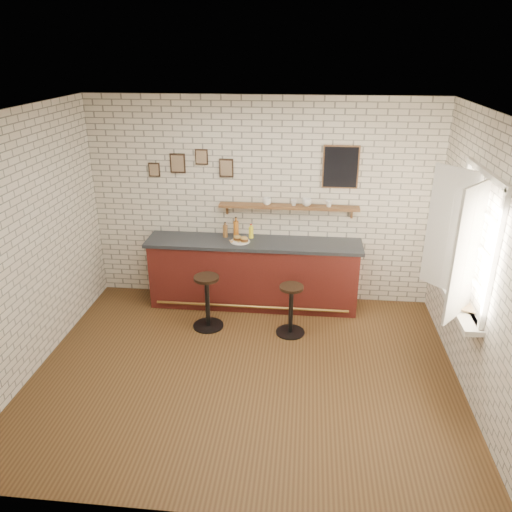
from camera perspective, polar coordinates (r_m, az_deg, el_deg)
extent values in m
plane|color=brown|center=(6.14, -1.23, -13.03)|extent=(5.00, 5.00, 0.00)
cube|color=#5A1C18|center=(7.36, -0.28, -2.16)|extent=(3.00, 0.58, 0.96)
cube|color=#2D333A|center=(7.16, -0.29, 1.51)|extent=(3.10, 0.62, 0.05)
cylinder|color=olive|center=(7.24, -0.55, -5.81)|extent=(2.79, 0.04, 0.04)
cylinder|color=white|center=(7.13, -1.82, 1.68)|extent=(0.28, 0.28, 0.01)
cylinder|color=gold|center=(7.15, -1.31, 1.79)|extent=(0.05, 0.05, 0.00)
cylinder|color=gold|center=(7.12, -1.54, 1.71)|extent=(0.05, 0.05, 0.00)
cylinder|color=gold|center=(7.21, -2.53, 1.98)|extent=(0.06, 0.06, 0.00)
cylinder|color=gold|center=(7.16, -1.44, 1.83)|extent=(0.06, 0.06, 0.00)
cylinder|color=gold|center=(7.11, -2.78, 1.65)|extent=(0.06, 0.06, 0.00)
cylinder|color=gold|center=(7.13, -1.41, 1.74)|extent=(0.04, 0.04, 0.00)
cylinder|color=gold|center=(7.08, -1.98, 1.59)|extent=(0.05, 0.05, 0.00)
cylinder|color=gold|center=(7.08, -2.82, 1.56)|extent=(0.04, 0.04, 0.00)
cylinder|color=gold|center=(7.15, -2.98, 1.79)|extent=(0.05, 0.05, 0.00)
cylinder|color=gold|center=(7.08, -1.53, 1.59)|extent=(0.06, 0.06, 0.00)
cylinder|color=gold|center=(7.17, -2.58, 1.84)|extent=(0.04, 0.04, 0.00)
cylinder|color=gold|center=(7.10, -1.60, 1.65)|extent=(0.05, 0.05, 0.00)
cylinder|color=gold|center=(7.15, -1.39, 1.79)|extent=(0.05, 0.05, 0.00)
cylinder|color=gold|center=(7.12, -1.58, 1.72)|extent=(0.05, 0.05, 0.00)
cylinder|color=brown|center=(7.30, -3.53, 2.85)|extent=(0.07, 0.07, 0.18)
cylinder|color=brown|center=(7.26, -3.55, 3.65)|extent=(0.02, 0.02, 0.04)
cylinder|color=black|center=(7.25, -3.56, 3.84)|extent=(0.03, 0.03, 0.01)
cylinder|color=white|center=(7.27, -2.33, 2.89)|extent=(0.07, 0.07, 0.20)
cylinder|color=white|center=(7.23, -2.34, 3.80)|extent=(0.02, 0.02, 0.04)
cylinder|color=black|center=(7.22, -2.35, 4.02)|extent=(0.03, 0.03, 0.01)
cylinder|color=#B0601C|center=(7.26, -2.29, 3.06)|extent=(0.08, 0.08, 0.24)
cylinder|color=#B0601C|center=(7.21, -2.31, 4.18)|extent=(0.03, 0.03, 0.06)
cylinder|color=black|center=(7.20, -2.32, 4.43)|extent=(0.03, 0.03, 0.01)
cylinder|color=yellow|center=(7.25, -0.57, 2.71)|extent=(0.07, 0.07, 0.17)
cylinder|color=yellow|center=(7.22, -0.57, 3.45)|extent=(0.03, 0.03, 0.03)
cylinder|color=maroon|center=(7.21, -0.57, 3.62)|extent=(0.03, 0.03, 0.01)
cylinder|color=black|center=(7.03, -5.46, -7.91)|extent=(0.42, 0.42, 0.02)
cylinder|color=black|center=(6.85, -5.57, -5.32)|extent=(0.06, 0.06, 0.70)
cylinder|color=black|center=(6.68, -5.69, -2.52)|extent=(0.36, 0.36, 0.04)
cylinder|color=black|center=(6.87, 3.93, -8.66)|extent=(0.39, 0.39, 0.02)
cylinder|color=black|center=(6.70, 4.01, -6.23)|extent=(0.06, 0.06, 0.65)
cylinder|color=black|center=(6.54, 4.09, -3.60)|extent=(0.33, 0.33, 0.04)
cube|color=brown|center=(7.15, 3.76, 5.63)|extent=(2.00, 0.18, 0.04)
cube|color=brown|center=(7.32, -3.32, 5.42)|extent=(0.03, 0.04, 0.16)
cube|color=brown|center=(7.27, 10.90, 4.89)|extent=(0.03, 0.04, 0.16)
imported|color=white|center=(7.15, 1.27, 6.26)|extent=(0.15, 0.15, 0.10)
imported|color=white|center=(7.13, 4.34, 6.09)|extent=(0.11, 0.11, 0.08)
imported|color=white|center=(7.12, 5.82, 6.12)|extent=(0.19, 0.19, 0.11)
imported|color=white|center=(7.13, 8.34, 5.95)|extent=(0.11, 0.11, 0.09)
cube|color=black|center=(7.31, -8.94, 10.42)|extent=(0.22, 0.02, 0.28)
cube|color=black|center=(7.21, -6.24, 11.20)|extent=(0.18, 0.02, 0.22)
cube|color=black|center=(7.18, -3.41, 10.01)|extent=(0.20, 0.02, 0.26)
cube|color=black|center=(7.43, -11.54, 9.65)|extent=(0.16, 0.02, 0.20)
cube|color=black|center=(7.09, 9.65, 9.99)|extent=(0.46, 0.02, 0.56)
cube|color=white|center=(6.14, 21.99, -5.00)|extent=(0.20, 1.35, 0.06)
cube|color=white|center=(5.66, 24.92, 8.56)|extent=(0.05, 1.30, 0.06)
cube|color=white|center=(6.16, 22.62, -5.01)|extent=(0.05, 1.30, 0.06)
cube|color=white|center=(5.34, 25.48, -0.86)|extent=(0.05, 0.06, 1.50)
cube|color=white|center=(6.41, 22.25, 3.45)|extent=(0.05, 0.06, 1.50)
cube|color=white|center=(5.56, 23.10, 0.43)|extent=(0.40, 0.46, 1.46)
cube|color=white|center=(6.09, 21.60, 2.59)|extent=(0.40, 0.46, 1.46)
imported|color=tan|center=(5.98, 22.25, -5.37)|extent=(0.20, 0.24, 0.02)
imported|color=tan|center=(5.96, 22.29, -5.24)|extent=(0.25, 0.28, 0.02)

